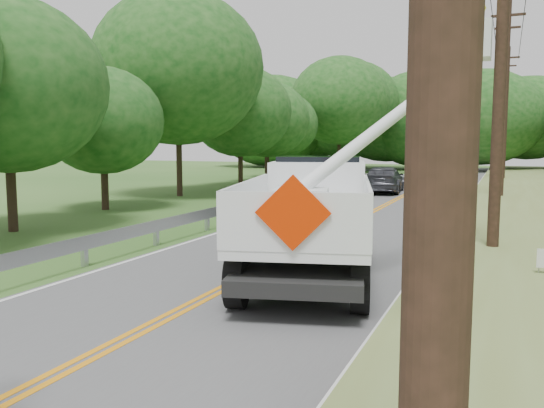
% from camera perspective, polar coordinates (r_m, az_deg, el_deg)
% --- Properties ---
extents(ground, '(140.00, 140.00, 0.00)m').
position_cam_1_polar(ground, '(8.85, -15.77, -13.77)').
color(ground, '#2B551D').
rests_on(ground, ground).
extents(road, '(7.20, 96.00, 0.03)m').
position_cam_1_polar(road, '(21.32, 8.40, -1.78)').
color(road, '#535456').
rests_on(road, ground).
extents(guardrail, '(0.18, 48.00, 0.77)m').
position_cam_1_polar(guardrail, '(23.41, -0.58, 0.35)').
color(guardrail, '#A4A7AC').
rests_on(guardrail, ground).
extents(utility_poles, '(1.60, 43.30, 10.00)m').
position_cam_1_polar(utility_poles, '(23.57, 22.64, 11.39)').
color(utility_poles, black).
rests_on(utility_poles, ground).
extents(treeline_left, '(11.68, 55.30, 11.16)m').
position_cam_1_polar(treeline_left, '(39.74, -0.32, 10.84)').
color(treeline_left, '#332319').
rests_on(treeline_left, ground).
extents(treeline_horizon, '(57.97, 14.08, 11.37)m').
position_cam_1_polar(treeline_horizon, '(62.65, 18.75, 8.32)').
color(treeline_horizon, '#124513').
rests_on(treeline_horizon, ground).
extents(bucket_truck, '(5.66, 8.09, 7.22)m').
position_cam_1_polar(bucket_truck, '(13.65, 5.50, 0.58)').
color(bucket_truck, black).
rests_on(bucket_truck, road).
extents(suv_silver, '(3.31, 6.26, 1.68)m').
position_cam_1_polar(suv_silver, '(22.87, 3.73, 0.97)').
color(suv_silver, silver).
rests_on(suv_silver, road).
extents(suv_darkgrey, '(2.62, 5.47, 1.54)m').
position_cam_1_polar(suv_darkgrey, '(33.81, 11.42, 2.49)').
color(suv_darkgrey, '#3C3E46').
rests_on(suv_darkgrey, road).
extents(stop_sign_permanent, '(0.40, 0.24, 2.12)m').
position_cam_1_polar(stop_sign_permanent, '(27.63, 1.98, 2.97)').
color(stop_sign_permanent, '#A4A7AC').
rests_on(stop_sign_permanent, ground).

